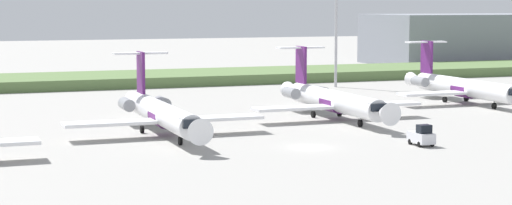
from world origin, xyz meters
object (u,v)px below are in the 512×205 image
Objects in this scene: baggage_tug at (422,136)px; regional_jet_third at (332,99)px; regional_jet_fourth at (463,86)px; antenna_mast at (336,25)px; regional_jet_second at (162,113)px.

regional_jet_third is at bearing 88.96° from baggage_tug.
baggage_tug is (-26.53, -32.55, -1.53)m from regional_jet_fourth.
regional_jet_third is 44.78m from antenna_mast.
regional_jet_second is at bearing -133.85° from antenna_mast.
regional_jet_second is 25.03m from regional_jet_third.
regional_jet_third is 1.00× the size of regional_jet_fourth.
regional_jet_fourth is (26.12, 9.48, 0.00)m from regional_jet_third.
regional_jet_second is 63.50m from antenna_mast.
regional_jet_third is (24.33, 5.87, 0.00)m from regional_jet_second.
antenna_mast is at bearing 72.55° from baggage_tug.
regional_jet_fourth is 1.14× the size of antenna_mast.
regional_jet_second is at bearing -166.44° from regional_jet_third.
regional_jet_third is at bearing 13.56° from regional_jet_second.
baggage_tug is at bearing -129.19° from regional_jet_fourth.
baggage_tug is at bearing -35.72° from regional_jet_second.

